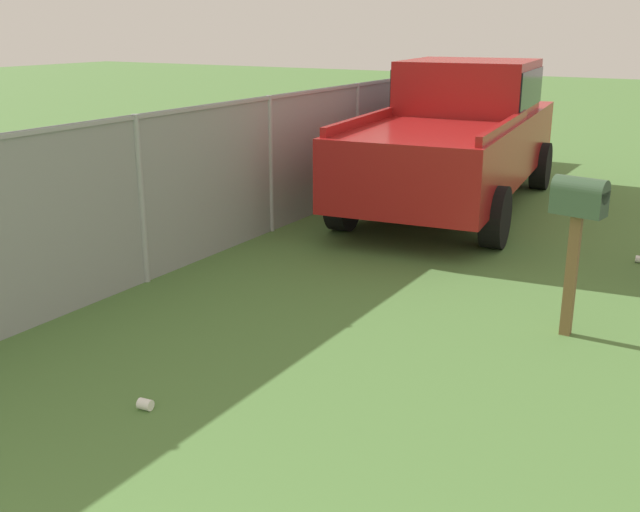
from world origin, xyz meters
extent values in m
cube|color=brown|center=(6.33, -0.45, 0.54)|extent=(0.09, 0.09, 1.08)
cube|color=#334C33|center=(6.33, -0.45, 1.19)|extent=(0.27, 0.46, 0.22)
cylinder|color=#334C33|center=(6.33, -0.45, 1.30)|extent=(0.27, 0.46, 0.20)
cube|color=red|center=(6.44, -0.45, 1.25)|extent=(0.02, 0.04, 0.18)
cube|color=maroon|center=(10.31, 2.15, 0.88)|extent=(5.81, 2.63, 0.90)
cube|color=maroon|center=(10.98, 2.23, 1.71)|extent=(2.11, 2.04, 0.76)
cube|color=black|center=(10.98, 2.23, 1.71)|extent=(2.06, 2.07, 0.53)
cube|color=maroon|center=(8.98, 2.91, 1.39)|extent=(2.91, 0.42, 0.12)
cube|color=maroon|center=(9.19, 1.10, 1.39)|extent=(2.91, 0.42, 0.12)
cylinder|color=black|center=(12.04, 3.35, 0.38)|extent=(0.79, 0.35, 0.76)
cylinder|color=black|center=(12.27, 1.38, 0.38)|extent=(0.79, 0.35, 0.76)
cylinder|color=black|center=(8.36, 2.91, 0.38)|extent=(0.79, 0.35, 0.76)
cylinder|color=black|center=(8.59, 0.95, 0.38)|extent=(0.79, 0.35, 0.76)
cylinder|color=#9EA3A8|center=(5.49, 3.70, 0.88)|extent=(0.07, 0.07, 1.75)
cylinder|color=#9EA3A8|center=(7.84, 3.70, 0.88)|extent=(0.07, 0.07, 1.75)
cylinder|color=#9EA3A8|center=(10.19, 3.70, 0.88)|extent=(0.07, 0.07, 1.75)
cylinder|color=#9EA3A8|center=(12.53, 3.70, 0.88)|extent=(0.07, 0.07, 1.75)
cylinder|color=#9EA3A8|center=(14.88, 3.70, 0.88)|extent=(0.07, 0.07, 1.75)
cube|color=#9EA3A8|center=(7.84, 3.70, 1.72)|extent=(14.08, 0.04, 0.04)
cube|color=gray|center=(7.84, 3.70, 0.88)|extent=(14.08, 0.01, 1.75)
cylinder|color=white|center=(8.85, -0.69, 0.04)|extent=(0.09, 0.10, 0.08)
cylinder|color=white|center=(3.44, 1.78, 0.04)|extent=(0.09, 0.11, 0.08)
camera|label=1|loc=(0.01, -1.69, 2.61)|focal=41.94mm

